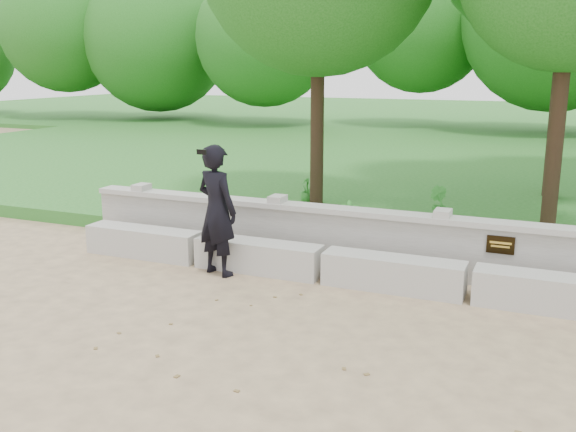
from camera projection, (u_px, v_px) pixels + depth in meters
name	position (u px, v px, depth m)	size (l,w,h in m)	color
ground	(443.00, 361.00, 6.55)	(80.00, 80.00, 0.00)	tan
lawn	(525.00, 162.00, 19.07)	(40.00, 22.00, 0.25)	#1E5F1B
concrete_bench	(470.00, 283.00, 8.20)	(11.90, 0.45, 0.45)	#B4B2AA
parapet_wall	(478.00, 251.00, 8.78)	(12.50, 0.35, 0.90)	#A9A7A0
man_main	(217.00, 210.00, 9.07)	(0.79, 0.73, 1.88)	black
shrub_a	(349.00, 220.00, 10.17)	(0.32, 0.22, 0.61)	#31852D
shrub_b	(438.00, 204.00, 11.32)	(0.34, 0.27, 0.62)	#31852D
shrub_d	(307.00, 189.00, 12.84)	(0.30, 0.27, 0.54)	#31852D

